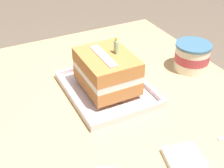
{
  "coord_description": "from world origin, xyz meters",
  "views": [
    {
      "loc": [
        0.7,
        -0.37,
        1.31
      ],
      "look_at": [
        -0.01,
        -0.01,
        0.77
      ],
      "focal_mm": 49.48,
      "sensor_mm": 36.0,
      "label": 1
    }
  ],
  "objects_px": {
    "ice_cream_tub": "(192,56)",
    "napkin_pile": "(184,160)",
    "foil_tray": "(107,90)",
    "birthday_cake": "(107,71)"
  },
  "relations": [
    {
      "from": "birthday_cake",
      "to": "ice_cream_tub",
      "type": "distance_m",
      "value": 0.32
    },
    {
      "from": "ice_cream_tub",
      "to": "napkin_pile",
      "type": "xyz_separation_m",
      "value": [
        0.34,
        -0.29,
        -0.04
      ]
    },
    {
      "from": "birthday_cake",
      "to": "napkin_pile",
      "type": "height_order",
      "value": "birthday_cake"
    },
    {
      "from": "foil_tray",
      "to": "ice_cream_tub",
      "type": "distance_m",
      "value": 0.33
    },
    {
      "from": "ice_cream_tub",
      "to": "napkin_pile",
      "type": "relative_size",
      "value": 1.14
    },
    {
      "from": "foil_tray",
      "to": "birthday_cake",
      "type": "relative_size",
      "value": 1.62
    },
    {
      "from": "napkin_pile",
      "to": "birthday_cake",
      "type": "bearing_deg",
      "value": -174.03
    },
    {
      "from": "foil_tray",
      "to": "ice_cream_tub",
      "type": "xyz_separation_m",
      "value": [
        0.01,
        0.32,
        0.04
      ]
    },
    {
      "from": "foil_tray",
      "to": "ice_cream_tub",
      "type": "relative_size",
      "value": 2.48
    },
    {
      "from": "birthday_cake",
      "to": "ice_cream_tub",
      "type": "bearing_deg",
      "value": 88.89
    }
  ]
}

